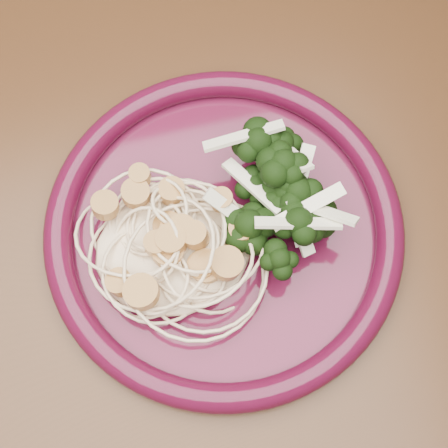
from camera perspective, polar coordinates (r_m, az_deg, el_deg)
name	(u,v)px	position (r m, az deg, el deg)	size (l,w,h in m)	color
dining_table	(287,234)	(0.62, 5.76, -0.92)	(1.20, 0.80, 0.75)	#472814
dinner_plate	(224,228)	(0.50, 0.00, -0.36)	(0.34, 0.34, 0.02)	#470D24
spaghetti_pile	(172,246)	(0.49, -4.74, -2.02)	(0.13, 0.11, 0.03)	beige
scallop_cluster	(169,231)	(0.46, -5.08, -0.64)	(0.13, 0.13, 0.04)	#BE8842
broccoli_pile	(286,193)	(0.50, 5.73, 2.87)	(0.08, 0.14, 0.05)	black
onion_garnish	(290,177)	(0.47, 6.07, 4.29)	(0.06, 0.09, 0.06)	beige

